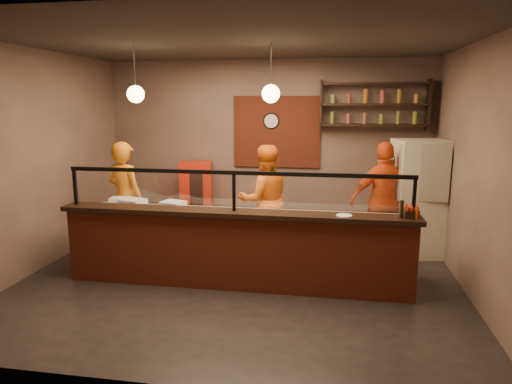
% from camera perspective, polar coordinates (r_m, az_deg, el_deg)
% --- Properties ---
extents(floor, '(6.00, 6.00, 0.00)m').
position_cam_1_polar(floor, '(6.52, -2.07, -10.84)').
color(floor, black).
rests_on(floor, ground).
extents(ceiling, '(6.00, 6.00, 0.00)m').
position_cam_1_polar(ceiling, '(6.09, -2.30, 18.32)').
color(ceiling, '#362F29').
rests_on(ceiling, wall_back).
extents(wall_back, '(6.00, 0.00, 6.00)m').
position_cam_1_polar(wall_back, '(8.54, 1.28, 5.53)').
color(wall_back, '#796258').
rests_on(wall_back, floor).
extents(wall_left, '(0.00, 5.00, 5.00)m').
position_cam_1_polar(wall_left, '(7.33, -25.85, 3.46)').
color(wall_left, '#796258').
rests_on(wall_left, floor).
extents(wall_right, '(0.00, 5.00, 5.00)m').
position_cam_1_polar(wall_right, '(6.22, 26.00, 2.26)').
color(wall_right, '#796258').
rests_on(wall_right, floor).
extents(wall_front, '(6.00, 0.00, 6.00)m').
position_cam_1_polar(wall_front, '(3.73, -10.10, -2.09)').
color(wall_front, '#796258').
rests_on(wall_front, floor).
extents(brick_patch, '(1.60, 0.04, 1.30)m').
position_cam_1_polar(brick_patch, '(8.46, 2.61, 7.51)').
color(brick_patch, maroon).
rests_on(brick_patch, wall_back).
extents(service_counter, '(4.60, 0.25, 1.00)m').
position_cam_1_polar(service_counter, '(6.07, -2.69, -7.51)').
color(service_counter, maroon).
rests_on(service_counter, floor).
extents(counter_ledge, '(4.70, 0.37, 0.06)m').
position_cam_1_polar(counter_ledge, '(5.92, -2.74, -2.64)').
color(counter_ledge, black).
rests_on(counter_ledge, service_counter).
extents(worktop_cabinet, '(4.60, 0.75, 0.85)m').
position_cam_1_polar(worktop_cabinet, '(6.56, -1.74, -6.75)').
color(worktop_cabinet, gray).
rests_on(worktop_cabinet, floor).
extents(worktop, '(4.60, 0.75, 0.05)m').
position_cam_1_polar(worktop, '(6.43, -1.77, -2.93)').
color(worktop, silver).
rests_on(worktop, worktop_cabinet).
extents(sneeze_guard, '(4.50, 0.05, 0.52)m').
position_cam_1_polar(sneeze_guard, '(5.85, -2.77, 0.60)').
color(sneeze_guard, white).
rests_on(sneeze_guard, counter_ledge).
extents(wall_shelving, '(1.84, 0.28, 0.85)m').
position_cam_1_polar(wall_shelving, '(8.26, 14.50, 10.55)').
color(wall_shelving, black).
rests_on(wall_shelving, wall_back).
extents(wall_clock, '(0.30, 0.04, 0.30)m').
position_cam_1_polar(wall_clock, '(8.46, 1.93, 8.87)').
color(wall_clock, black).
rests_on(wall_clock, wall_back).
extents(pendant_left, '(0.24, 0.24, 0.77)m').
position_cam_1_polar(pendant_left, '(6.70, -14.81, 11.76)').
color(pendant_left, black).
rests_on(pendant_left, ceiling).
extents(pendant_right, '(0.24, 0.24, 0.77)m').
position_cam_1_polar(pendant_right, '(6.17, 1.87, 12.19)').
color(pendant_right, black).
rests_on(pendant_right, ceiling).
extents(cook_left, '(0.78, 0.64, 1.83)m').
position_cam_1_polar(cook_left, '(7.66, -15.99, -0.74)').
color(cook_left, orange).
rests_on(cook_left, floor).
extents(cook_mid, '(1.06, 0.96, 1.78)m').
position_cam_1_polar(cook_mid, '(7.34, 1.09, -1.02)').
color(cook_mid, orange).
rests_on(cook_mid, floor).
extents(cook_right, '(1.15, 0.67, 1.85)m').
position_cam_1_polar(cook_right, '(7.39, 15.74, -1.10)').
color(cook_right, '#D94914').
rests_on(cook_right, floor).
extents(fridge, '(0.89, 0.84, 1.86)m').
position_cam_1_polar(fridge, '(7.74, 19.58, -0.73)').
color(fridge, beige).
rests_on(fridge, floor).
extents(red_cooler, '(0.68, 0.64, 1.35)m').
position_cam_1_polar(red_cooler, '(8.63, -7.44, -0.72)').
color(red_cooler, '#B01E0B').
rests_on(red_cooler, floor).
extents(pizza_dough, '(0.68, 0.68, 0.01)m').
position_cam_1_polar(pizza_dough, '(6.47, -4.66, -2.59)').
color(pizza_dough, beige).
rests_on(pizza_dough, worktop).
extents(prep_tub_a, '(0.39, 0.35, 0.17)m').
position_cam_1_polar(prep_tub_a, '(6.82, -15.13, -1.56)').
color(prep_tub_a, silver).
rests_on(prep_tub_a, worktop).
extents(prep_tub_b, '(0.30, 0.26, 0.14)m').
position_cam_1_polar(prep_tub_b, '(7.13, -16.65, -1.22)').
color(prep_tub_b, white).
rests_on(prep_tub_b, worktop).
extents(prep_tub_c, '(0.38, 0.34, 0.16)m').
position_cam_1_polar(prep_tub_c, '(6.59, -10.31, -1.83)').
color(prep_tub_c, silver).
rests_on(prep_tub_c, worktop).
extents(rolling_pin, '(0.33, 0.08, 0.06)m').
position_cam_1_polar(rolling_pin, '(6.87, -13.90, -1.88)').
color(rolling_pin, yellow).
rests_on(rolling_pin, worktop).
extents(condiment_caddy, '(0.19, 0.16, 0.10)m').
position_cam_1_polar(condiment_caddy, '(5.86, 18.81, -2.59)').
color(condiment_caddy, black).
rests_on(condiment_caddy, counter_ledge).
extents(pepper_mill, '(0.06, 0.06, 0.22)m').
position_cam_1_polar(pepper_mill, '(5.79, 17.73, -2.06)').
color(pepper_mill, black).
rests_on(pepper_mill, counter_ledge).
extents(small_plate, '(0.23, 0.23, 0.01)m').
position_cam_1_polar(small_plate, '(5.74, 10.96, -2.91)').
color(small_plate, silver).
rests_on(small_plate, counter_ledge).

